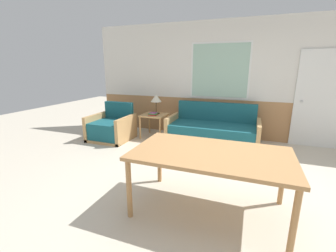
{
  "coord_description": "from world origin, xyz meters",
  "views": [
    {
      "loc": [
        0.36,
        -2.85,
        1.67
      ],
      "look_at": [
        -1.12,
        1.06,
        0.57
      ],
      "focal_mm": 24.0,
      "sensor_mm": 36.0,
      "label": 1
    }
  ],
  "objects_px": {
    "couch": "(212,132)",
    "dining_table": "(211,157)",
    "armchair": "(112,128)",
    "side_table": "(154,118)",
    "table_lamp": "(156,99)"
  },
  "relations": [
    {
      "from": "armchair",
      "to": "dining_table",
      "type": "bearing_deg",
      "value": -44.18
    },
    {
      "from": "side_table",
      "to": "table_lamp",
      "type": "distance_m",
      "value": 0.46
    },
    {
      "from": "side_table",
      "to": "dining_table",
      "type": "bearing_deg",
      "value": -53.82
    },
    {
      "from": "couch",
      "to": "armchair",
      "type": "xyz_separation_m",
      "value": [
        -2.28,
        -0.55,
        -0.0
      ]
    },
    {
      "from": "couch",
      "to": "table_lamp",
      "type": "relative_size",
      "value": 4.2
    },
    {
      "from": "couch",
      "to": "table_lamp",
      "type": "height_order",
      "value": "table_lamp"
    },
    {
      "from": "table_lamp",
      "to": "dining_table",
      "type": "distance_m",
      "value": 3.13
    },
    {
      "from": "armchair",
      "to": "table_lamp",
      "type": "height_order",
      "value": "table_lamp"
    },
    {
      "from": "table_lamp",
      "to": "dining_table",
      "type": "xyz_separation_m",
      "value": [
        1.79,
        -2.56,
        -0.25
      ]
    },
    {
      "from": "side_table",
      "to": "armchair",
      "type": "bearing_deg",
      "value": -148.15
    },
    {
      "from": "dining_table",
      "to": "couch",
      "type": "bearing_deg",
      "value": 98.89
    },
    {
      "from": "couch",
      "to": "dining_table",
      "type": "relative_size",
      "value": 1.12
    },
    {
      "from": "armchair",
      "to": "side_table",
      "type": "bearing_deg",
      "value": 23.45
    },
    {
      "from": "side_table",
      "to": "table_lamp",
      "type": "height_order",
      "value": "table_lamp"
    },
    {
      "from": "couch",
      "to": "side_table",
      "type": "relative_size",
      "value": 3.43
    }
  ]
}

